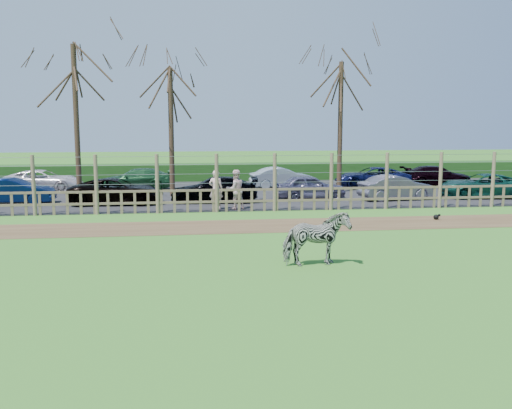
{
  "coord_description": "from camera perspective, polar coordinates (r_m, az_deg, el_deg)",
  "views": [
    {
      "loc": [
        -1.32,
        -16.14,
        3.81
      ],
      "look_at": [
        1.0,
        2.5,
        1.1
      ],
      "focal_mm": 40.0,
      "sensor_mm": 36.0,
      "label": 1
    }
  ],
  "objects": [
    {
      "name": "car_12",
      "position": [
        33.79,
        11.53,
        2.67
      ],
      "size": [
        4.51,
        2.45,
        1.2
      ],
      "primitive_type": "imported",
      "rotation": [
        0.0,
        0.0,
        4.6
      ],
      "color": "#0D123B",
      "rests_on": "asphalt"
    },
    {
      "name": "hedge",
      "position": [
        37.8,
        -5.07,
        3.24
      ],
      "size": [
        46.0,
        2.0,
        1.1
      ],
      "primitive_type": "cube",
      "color": "#1E4716",
      "rests_on": "ground"
    },
    {
      "name": "tree_left",
      "position": [
        29.16,
        -17.67,
        11.38
      ],
      "size": [
        4.8,
        4.8,
        7.88
      ],
      "color": "#3D2B1E",
      "rests_on": "ground"
    },
    {
      "name": "car_5",
      "position": [
        28.84,
        13.83,
        1.66
      ],
      "size": [
        3.78,
        1.74,
        1.2
      ],
      "primitive_type": "imported",
      "rotation": [
        0.0,
        0.0,
        1.7
      ],
      "color": "#565364",
      "rests_on": "asphalt"
    },
    {
      "name": "asphalt",
      "position": [
        30.9,
        -4.59,
        1.14
      ],
      "size": [
        44.0,
        13.0,
        0.04
      ],
      "primitive_type": "cube",
      "color": "#232326",
      "rests_on": "ground"
    },
    {
      "name": "car_8",
      "position": [
        33.33,
        -20.59,
        2.23
      ],
      "size": [
        4.37,
        2.11,
        1.2
      ],
      "primitive_type": "imported",
      "rotation": [
        0.0,
        0.0,
        1.54
      ],
      "color": "white",
      "rests_on": "asphalt"
    },
    {
      "name": "car_3",
      "position": [
        27.23,
        -4.19,
        1.51
      ],
      "size": [
        4.26,
        2.01,
        1.2
      ],
      "primitive_type": "imported",
      "rotation": [
        0.0,
        0.0,
        4.63
      ],
      "color": "black",
      "rests_on": "asphalt"
    },
    {
      "name": "visitor_b",
      "position": [
        24.95,
        -2.07,
        1.51
      ],
      "size": [
        0.98,
        0.85,
        1.72
      ],
      "primitive_type": "imported",
      "rotation": [
        0.0,
        0.0,
        3.41
      ],
      "color": "beige",
      "rests_on": "asphalt"
    },
    {
      "name": "car_4",
      "position": [
        28.32,
        5.39,
        1.75
      ],
      "size": [
        3.58,
        1.58,
        1.2
      ],
      "primitive_type": "imported",
      "rotation": [
        0.0,
        0.0,
        1.62
      ],
      "color": "#565271",
      "rests_on": "asphalt"
    },
    {
      "name": "car_6",
      "position": [
        31.02,
        21.68,
        1.77
      ],
      "size": [
        4.53,
        2.51,
        1.2
      ],
      "primitive_type": "imported",
      "rotation": [
        0.0,
        0.0,
        4.59
      ],
      "color": "#0F4337",
      "rests_on": "asphalt"
    },
    {
      "name": "tree_right",
      "position": [
        31.3,
        8.48,
        10.75
      ],
      "size": [
        4.8,
        4.8,
        7.35
      ],
      "color": "#3D2B1E",
      "rests_on": "ground"
    },
    {
      "name": "fence",
      "position": [
        24.36,
        -3.93,
        1.11
      ],
      "size": [
        30.16,
        0.16,
        2.5
      ],
      "color": "brown",
      "rests_on": "ground"
    },
    {
      "name": "visitor_a",
      "position": [
        24.87,
        -4.03,
        1.48
      ],
      "size": [
        0.72,
        0.58,
        1.72
      ],
      "primitive_type": "imported",
      "rotation": [
        0.0,
        0.0,
        2.84
      ],
      "color": "beige",
      "rests_on": "asphalt"
    },
    {
      "name": "car_2",
      "position": [
        27.3,
        -13.79,
        1.31
      ],
      "size": [
        4.41,
        2.19,
        1.2
      ],
      "primitive_type": "imported",
      "rotation": [
        0.0,
        0.0,
        1.52
      ],
      "color": "black",
      "rests_on": "asphalt"
    },
    {
      "name": "zebra",
      "position": [
        15.29,
        6.03,
        -3.43
      ],
      "size": [
        1.84,
        1.02,
        1.47
      ],
      "primitive_type": "imported",
      "rotation": [
        0.0,
        0.0,
        1.7
      ],
      "color": "gray",
      "rests_on": "ground"
    },
    {
      "name": "car_1",
      "position": [
        28.79,
        -23.07,
        1.23
      ],
      "size": [
        3.66,
        1.32,
        1.2
      ],
      "primitive_type": "imported",
      "rotation": [
        0.0,
        0.0,
        1.58
      ],
      "color": "#07173F",
      "rests_on": "asphalt"
    },
    {
      "name": "ground",
      "position": [
        16.64,
        -2.37,
        -5.04
      ],
      "size": [
        120.0,
        120.0,
        0.0
      ],
      "primitive_type": "plane",
      "color": "#5BA646",
      "rests_on": "ground"
    },
    {
      "name": "dirt_strip",
      "position": [
        21.03,
        -3.38,
        -2.23
      ],
      "size": [
        34.0,
        2.8,
        0.01
      ],
      "primitive_type": "cube",
      "color": "brown",
      "rests_on": "ground"
    },
    {
      "name": "car_13",
      "position": [
        35.69,
        17.63,
        2.73
      ],
      "size": [
        4.24,
        1.97,
        1.2
      ],
      "primitive_type": "imported",
      "rotation": [
        0.0,
        0.0,
        1.5
      ],
      "color": "black",
      "rests_on": "asphalt"
    },
    {
      "name": "tree_mid",
      "position": [
        29.67,
        -8.54,
        10.17
      ],
      "size": [
        4.8,
        4.8,
        6.83
      ],
      "color": "#3D2B1E",
      "rests_on": "ground"
    },
    {
      "name": "car_11",
      "position": [
        32.99,
        2.57,
        2.69
      ],
      "size": [
        3.76,
        1.66,
        1.2
      ],
      "primitive_type": "imported",
      "rotation": [
        0.0,
        0.0,
        1.68
      ],
      "color": "#AEBBC4",
      "rests_on": "asphalt"
    },
    {
      "name": "car_9",
      "position": [
        32.78,
        -11.86,
        2.49
      ],
      "size": [
        4.19,
        1.83,
        1.2
      ],
      "primitive_type": "imported",
      "rotation": [
        0.0,
        0.0,
        4.68
      ],
      "color": "#21552D",
      "rests_on": "asphalt"
    },
    {
      "name": "crow",
      "position": [
        23.6,
        17.6,
        -1.19
      ],
      "size": [
        0.29,
        0.21,
        0.23
      ],
      "color": "black",
      "rests_on": "ground"
    }
  ]
}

